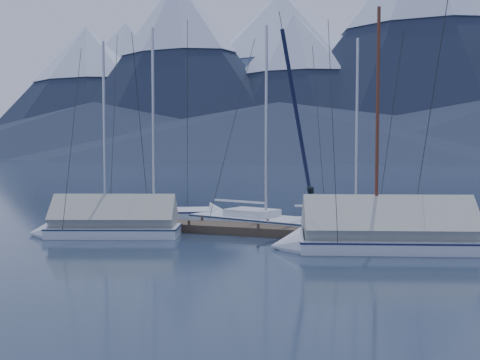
# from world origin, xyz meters

# --- Properties ---
(ground) EXTENTS (1000.00, 1000.00, 0.00)m
(ground) POSITION_xyz_m (0.00, 0.00, 0.00)
(ground) COLOR #162233
(ground) RESTS_ON ground
(mountain_range) EXTENTS (877.00, 584.00, 150.50)m
(mountain_range) POSITION_xyz_m (4.12, 370.45, 58.65)
(mountain_range) COLOR #475675
(mountain_range) RESTS_ON ground
(dock) EXTENTS (18.00, 1.50, 0.54)m
(dock) POSITION_xyz_m (0.00, 2.00, 0.11)
(dock) COLOR #382D23
(dock) RESTS_ON ground
(mooring_posts) EXTENTS (15.12, 1.52, 0.35)m
(mooring_posts) POSITION_xyz_m (-0.50, 2.00, 0.35)
(mooring_posts) COLOR #382D23
(mooring_posts) RESTS_ON ground
(sailboat_open_left) EXTENTS (8.03, 5.40, 10.39)m
(sailboat_open_left) POSITION_xyz_m (-4.92, 4.84, 0.18)
(sailboat_open_left) COLOR silver
(sailboat_open_left) RESTS_ON ground
(sailboat_open_mid) EXTENTS (7.65, 4.05, 9.73)m
(sailboat_open_mid) POSITION_xyz_m (1.12, 3.59, 0.17)
(sailboat_open_mid) COLOR silver
(sailboat_open_mid) RESTS_ON ground
(sailboat_open_right) EXTENTS (7.09, 4.27, 9.07)m
(sailboat_open_right) POSITION_xyz_m (4.87, 4.88, 0.16)
(sailboat_open_right) COLOR silver
(sailboat_open_right) RESTS_ON ground
(sailboat_covered_near) EXTENTS (7.30, 3.96, 9.09)m
(sailboat_covered_near) POSITION_xyz_m (5.45, -0.09, 0.45)
(sailboat_covered_near) COLOR silver
(sailboat_covered_near) RESTS_ON ground
(sailboat_covered_far) EXTENTS (6.28, 3.57, 8.44)m
(sailboat_covered_far) POSITION_xyz_m (-4.92, -0.54, 0.41)
(sailboat_covered_far) COLOR silver
(sailboat_covered_far) RESTS_ON ground
(person) EXTENTS (0.54, 0.68, 1.63)m
(person) POSITION_xyz_m (2.90, 2.45, 1.16)
(person) COLOR black
(person) RESTS_ON dock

